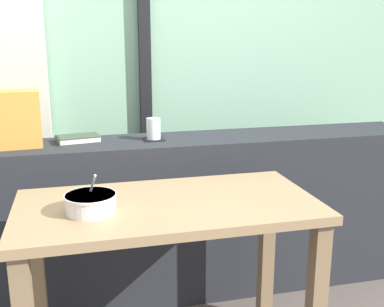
{
  "coord_description": "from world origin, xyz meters",
  "views": [
    {
      "loc": [
        -0.38,
        -1.68,
        1.34
      ],
      "look_at": [
        0.12,
        0.31,
        0.82
      ],
      "focal_mm": 43.76,
      "sensor_mm": 36.0,
      "label": 1
    }
  ],
  "objects_px": {
    "coaster_square": "(154,139)",
    "throw_pillow": "(4,120)",
    "soup_bowl": "(91,203)",
    "closed_book": "(78,139)",
    "juice_glass": "(153,130)",
    "breakfast_table": "(168,235)"
  },
  "relations": [
    {
      "from": "juice_glass",
      "to": "soup_bowl",
      "type": "relative_size",
      "value": 0.57
    },
    {
      "from": "coaster_square",
      "to": "closed_book",
      "type": "height_order",
      "value": "closed_book"
    },
    {
      "from": "throw_pillow",
      "to": "soup_bowl",
      "type": "relative_size",
      "value": 1.75
    },
    {
      "from": "throw_pillow",
      "to": "soup_bowl",
      "type": "xyz_separation_m",
      "value": [
        0.35,
        -0.66,
        -0.2
      ]
    },
    {
      "from": "breakfast_table",
      "to": "juice_glass",
      "type": "relative_size",
      "value": 10.79
    },
    {
      "from": "breakfast_table",
      "to": "juice_glass",
      "type": "height_order",
      "value": "juice_glass"
    },
    {
      "from": "breakfast_table",
      "to": "coaster_square",
      "type": "bearing_deg",
      "value": 85.16
    },
    {
      "from": "breakfast_table",
      "to": "juice_glass",
      "type": "bearing_deg",
      "value": 85.16
    },
    {
      "from": "coaster_square",
      "to": "soup_bowl",
      "type": "distance_m",
      "value": 0.74
    },
    {
      "from": "soup_bowl",
      "to": "coaster_square",
      "type": "bearing_deg",
      "value": 63.19
    },
    {
      "from": "soup_bowl",
      "to": "throw_pillow",
      "type": "bearing_deg",
      "value": 118.13
    },
    {
      "from": "closed_book",
      "to": "juice_glass",
      "type": "bearing_deg",
      "value": -7.4
    },
    {
      "from": "coaster_square",
      "to": "soup_bowl",
      "type": "xyz_separation_m",
      "value": [
        -0.33,
        -0.66,
        -0.07
      ]
    },
    {
      "from": "closed_book",
      "to": "soup_bowl",
      "type": "distance_m",
      "value": 0.71
    },
    {
      "from": "breakfast_table",
      "to": "juice_glass",
      "type": "distance_m",
      "value": 0.69
    },
    {
      "from": "coaster_square",
      "to": "breakfast_table",
      "type": "bearing_deg",
      "value": -94.84
    },
    {
      "from": "coaster_square",
      "to": "throw_pillow",
      "type": "relative_size",
      "value": 0.31
    },
    {
      "from": "juice_glass",
      "to": "soup_bowl",
      "type": "height_order",
      "value": "juice_glass"
    },
    {
      "from": "juice_glass",
      "to": "closed_book",
      "type": "bearing_deg",
      "value": 172.6
    },
    {
      "from": "soup_bowl",
      "to": "closed_book",
      "type": "bearing_deg",
      "value": 92.5
    },
    {
      "from": "breakfast_table",
      "to": "coaster_square",
      "type": "distance_m",
      "value": 0.67
    },
    {
      "from": "coaster_square",
      "to": "juice_glass",
      "type": "height_order",
      "value": "juice_glass"
    }
  ]
}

